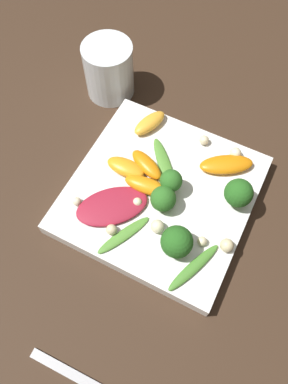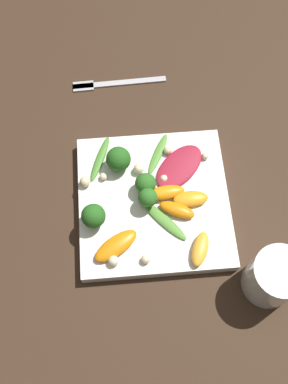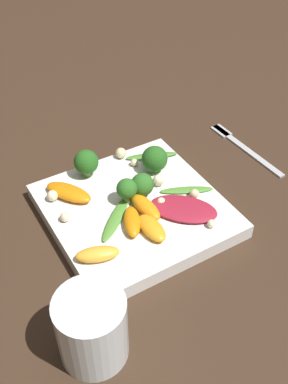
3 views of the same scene
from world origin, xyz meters
TOP-DOWN VIEW (x-y plane):
  - ground_plane at (0.00, 0.00)m, footprint 2.40×2.40m
  - plate at (0.00, 0.00)m, footprint 0.24×0.24m
  - drinking_glass at (-0.15, -0.16)m, footprint 0.08×0.08m
  - radicchio_leaf_0 at (0.05, -0.05)m, footprint 0.11×0.11m
  - orange_segment_0 at (-0.08, 0.07)m, footprint 0.07×0.08m
  - orange_segment_1 at (-0.09, -0.06)m, footprint 0.06×0.04m
  - orange_segment_2 at (0.01, -0.02)m, footprint 0.03×0.07m
  - orange_segment_3 at (-0.02, -0.03)m, footprint 0.05×0.06m
  - orange_segment_4 at (-0.01, -0.06)m, footprint 0.03×0.06m
  - broccoli_floret_0 at (-0.01, 0.01)m, footprint 0.03×0.03m
  - broccoli_floret_1 at (0.07, 0.05)m, footprint 0.04×0.04m
  - broccoli_floret_2 at (-0.03, 0.10)m, footprint 0.04×0.04m
  - broccoli_floret_3 at (0.02, 0.01)m, footprint 0.03×0.03m
  - arugula_sprig_0 at (0.08, 0.08)m, footprint 0.09×0.04m
  - arugula_sprig_1 at (-0.04, -0.01)m, footprint 0.08×0.08m
  - arugula_sprig_2 at (0.08, -0.01)m, footprint 0.08×0.05m
  - macadamia_nut_0 at (-0.10, 0.02)m, footprint 0.01×0.01m
  - macadamia_nut_1 at (0.03, -0.02)m, footprint 0.01×0.01m
  - macadamia_nut_2 at (0.05, 0.02)m, footprint 0.02×0.02m
  - macadamia_nut_3 at (-0.10, 0.07)m, footprint 0.02×0.02m
  - macadamia_nut_4 at (0.08, -0.03)m, footprint 0.01×0.01m
  - macadamia_nut_5 at (0.07, -0.09)m, footprint 0.01×0.01m
  - macadamia_nut_6 at (0.04, 0.08)m, footprint 0.01×0.01m
  - macadamia_nut_7 at (0.04, 0.11)m, footprint 0.02×0.02m

SIDE VIEW (x-z plane):
  - ground_plane at x=0.00m, z-range 0.00..0.00m
  - plate at x=0.00m, z-range 0.00..0.02m
  - arugula_sprig_2 at x=0.08m, z-range 0.02..0.03m
  - arugula_sprig_1 at x=-0.04m, z-range 0.02..0.03m
  - arugula_sprig_0 at x=0.08m, z-range 0.02..0.03m
  - radicchio_leaf_0 at x=0.05m, z-range 0.02..0.03m
  - macadamia_nut_5 at x=0.07m, z-range 0.02..0.04m
  - macadamia_nut_1 at x=0.03m, z-range 0.02..0.04m
  - macadamia_nut_6 at x=0.04m, z-range 0.02..0.04m
  - macadamia_nut_0 at x=-0.10m, z-range 0.02..0.04m
  - macadamia_nut_4 at x=0.08m, z-range 0.02..0.04m
  - orange_segment_4 at x=-0.01m, z-range 0.02..0.04m
  - orange_segment_0 at x=-0.08m, z-range 0.02..0.04m
  - orange_segment_3 at x=-0.02m, z-range 0.02..0.04m
  - macadamia_nut_3 at x=-0.10m, z-range 0.02..0.04m
  - orange_segment_1 at x=-0.09m, z-range 0.02..0.04m
  - macadamia_nut_7 at x=0.04m, z-range 0.02..0.04m
  - orange_segment_2 at x=0.01m, z-range 0.02..0.04m
  - macadamia_nut_2 at x=0.05m, z-range 0.02..0.04m
  - broccoli_floret_3 at x=0.02m, z-range 0.03..0.06m
  - drinking_glass at x=-0.15m, z-range 0.00..0.09m
  - broccoli_floret_1 at x=0.07m, z-range 0.02..0.07m
  - broccoli_floret_0 at x=-0.01m, z-range 0.03..0.07m
  - broccoli_floret_2 at x=-0.03m, z-range 0.03..0.07m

